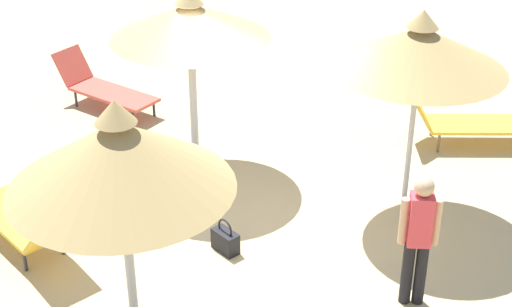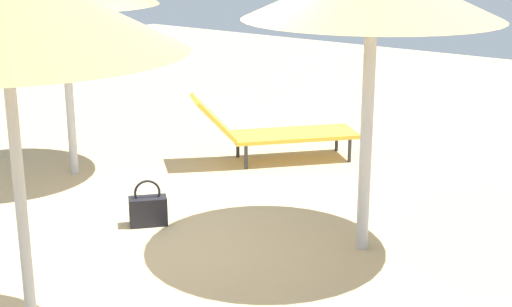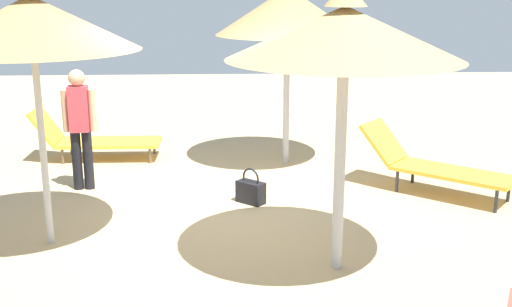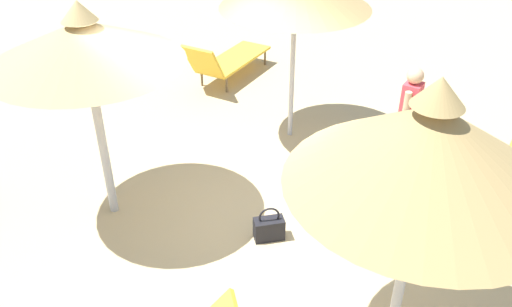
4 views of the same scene
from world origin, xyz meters
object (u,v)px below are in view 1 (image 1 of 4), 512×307
Objects in this scene: parasol_umbrella_near_left at (420,48)px; parasol_umbrella_front at (119,156)px; lounge_chair_near_right at (102,87)px; parasol_umbrella_edge at (190,22)px; person_standing_far_right at (418,234)px; lounge_chair_far_left at (27,222)px; lounge_chair_center at (466,120)px; handbag at (225,240)px.

parasol_umbrella_front is at bearing 46.69° from parasol_umbrella_near_left.
lounge_chair_near_right is (4.93, -2.66, -1.93)m from parasol_umbrella_near_left.
parasol_umbrella_edge reaches higher than person_standing_far_right.
lounge_chair_far_left is 4.66m from person_standing_far_right.
parasol_umbrella_front is 1.48× the size of lounge_chair_far_left.
parasol_umbrella_edge is 1.38× the size of lounge_chair_near_right.
parasol_umbrella_front is 3.35m from person_standing_far_right.
lounge_chair_far_left is at bearing 53.30° from parasol_umbrella_edge.
parasol_umbrella_front is 6.62m from lounge_chair_center.
lounge_chair_center is at bearing -134.24° from handbag.
lounge_chair_near_right is at bearing -69.39° from parasol_umbrella_front.
person_standing_far_right reaches higher than lounge_chair_center.
parasol_umbrella_front is 4.10m from parasol_umbrella_near_left.
handbag is (2.22, -0.68, -0.75)m from person_standing_far_right.
parasol_umbrella_front is 1.76× the size of person_standing_far_right.
handbag is (2.19, 1.16, -2.16)m from parasol_umbrella_near_left.
parasol_umbrella_near_left is at bearing 64.87° from lounge_chair_center.
parasol_umbrella_near_left reaches higher than parasol_umbrella_edge.
person_standing_far_right reaches higher than lounge_chair_far_left.
lounge_chair_center is at bearing -103.71° from person_standing_far_right.
parasol_umbrella_edge is at bearing 136.15° from lounge_chair_near_right.
parasol_umbrella_near_left is at bearing -133.31° from parasol_umbrella_front.
handbag is at bearing 125.65° from lounge_chair_near_right.
person_standing_far_right is (0.96, 3.95, 0.49)m from lounge_chair_center.
lounge_chair_center is (-3.94, -1.36, -1.84)m from parasol_umbrella_edge.
lounge_chair_near_right is (2.12, -5.64, -1.90)m from parasol_umbrella_front.
person_standing_far_right is at bearing 175.07° from lounge_chair_far_left.
lounge_chair_center is at bearing 174.72° from lounge_chair_near_right.
lounge_chair_center is 6.61m from lounge_chair_far_left.
lounge_chair_center is (-0.99, -2.11, -1.90)m from parasol_umbrella_near_left.
parasol_umbrella_edge is at bearing -14.31° from parasol_umbrella_near_left.
person_standing_far_right is (-2.98, 2.59, -1.35)m from parasol_umbrella_edge.
lounge_chair_center is at bearing -126.74° from parasol_umbrella_front.
lounge_chair_far_left is 0.97× the size of lounge_chair_near_right.
lounge_chair_far_left is 1.18× the size of person_standing_far_right.
person_standing_far_right reaches higher than handbag.
parasol_umbrella_front is 1.01× the size of parasol_umbrella_near_left.
parasol_umbrella_near_left is 3.29m from handbag.
handbag is at bearing -108.70° from parasol_umbrella_front.
parasol_umbrella_near_left is 1.73× the size of person_standing_far_right.
lounge_chair_near_right is 4.70m from handbag.
parasol_umbrella_near_left is 6.14× the size of handbag.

